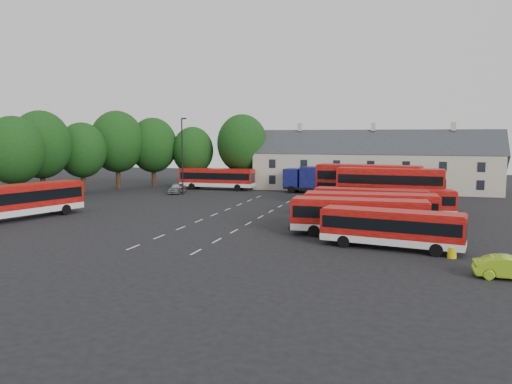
# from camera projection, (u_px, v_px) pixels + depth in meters

# --- Properties ---
(ground) EXTENTS (140.00, 140.00, 0.00)m
(ground) POSITION_uv_depth(u_px,v_px,m) (207.00, 218.00, 49.74)
(ground) COLOR black
(ground) RESTS_ON ground
(lane_markings) EXTENTS (5.15, 33.80, 0.01)m
(lane_markings) POSITION_uv_depth(u_px,v_px,m) (237.00, 216.00, 50.92)
(lane_markings) COLOR beige
(lane_markings) RESTS_ON ground
(treeline) EXTENTS (29.92, 32.59, 12.01)m
(treeline) POSITION_uv_depth(u_px,v_px,m) (127.00, 146.00, 73.42)
(treeline) COLOR black
(treeline) RESTS_ON ground
(terrace_houses) EXTENTS (35.70, 7.13, 10.06)m
(terrace_houses) POSITION_uv_depth(u_px,v_px,m) (372.00, 165.00, 73.76)
(terrace_houses) COLOR beige
(terrace_houses) RESTS_ON ground
(bus_row_a) EXTENTS (10.21, 3.74, 2.82)m
(bus_row_a) POSITION_uv_depth(u_px,v_px,m) (391.00, 226.00, 35.70)
(bus_row_a) COLOR silver
(bus_row_a) RESTS_ON ground
(bus_row_b) EXTENTS (10.94, 3.04, 3.06)m
(bus_row_b) POSITION_uv_depth(u_px,v_px,m) (359.00, 214.00, 40.22)
(bus_row_b) COLOR silver
(bus_row_b) RESTS_ON ground
(bus_row_c) EXTENTS (11.47, 3.49, 3.19)m
(bus_row_c) POSITION_uv_depth(u_px,v_px,m) (370.00, 208.00, 43.06)
(bus_row_c) COLOR silver
(bus_row_c) RESTS_ON ground
(bus_row_d) EXTENTS (10.77, 2.66, 3.03)m
(bus_row_d) POSITION_uv_depth(u_px,v_px,m) (370.00, 201.00, 48.19)
(bus_row_d) COLOR silver
(bus_row_d) RESTS_ON ground
(bus_row_e) EXTENTS (10.38, 3.69, 2.87)m
(bus_row_e) POSITION_uv_depth(u_px,v_px,m) (401.00, 201.00, 49.29)
(bus_row_e) COLOR silver
(bus_row_e) RESTS_ON ground
(bus_dd_south) EXTENTS (11.43, 3.28, 4.63)m
(bus_dd_south) POSITION_uv_depth(u_px,v_px,m) (390.00, 186.00, 54.28)
(bus_dd_south) COLOR silver
(bus_dd_south) RESTS_ON ground
(bus_dd_north) EXTENTS (12.02, 4.30, 4.82)m
(bus_dd_north) POSITION_uv_depth(u_px,v_px,m) (368.00, 183.00, 57.23)
(bus_dd_north) COLOR silver
(bus_dd_north) RESTS_ON ground
(bus_west) EXTENTS (6.07, 12.37, 3.42)m
(bus_west) POSITION_uv_depth(u_px,v_px,m) (23.00, 198.00, 48.69)
(bus_west) COLOR silver
(bus_west) RESTS_ON ground
(bus_north) EXTENTS (11.40, 3.00, 3.20)m
(bus_north) POSITION_uv_depth(u_px,v_px,m) (217.00, 177.00, 75.67)
(bus_north) COLOR silver
(bus_north) RESTS_ON ground
(box_truck) EXTENTS (8.83, 3.48, 3.77)m
(box_truck) POSITION_uv_depth(u_px,v_px,m) (315.00, 179.00, 70.67)
(box_truck) COLOR black
(box_truck) RESTS_ON ground
(silver_car) EXTENTS (2.18, 4.37, 1.43)m
(silver_car) POSITION_uv_depth(u_px,v_px,m) (177.00, 188.00, 70.77)
(silver_car) COLOR #B2B6BA
(silver_car) RESTS_ON ground
(lime_car) EXTENTS (3.96, 1.43, 1.30)m
(lime_car) POSITION_uv_depth(u_px,v_px,m) (510.00, 268.00, 28.30)
(lime_car) COLOR #95C51E
(lime_car) RESTS_ON ground
(grit_bin) EXTENTS (0.60, 0.60, 0.75)m
(grit_bin) POSITION_uv_depth(u_px,v_px,m) (452.00, 252.00, 33.21)
(grit_bin) COLOR yellow
(grit_bin) RESTS_ON ground
(lamppost) EXTENTS (0.74, 0.39, 10.57)m
(lamppost) POSITION_uv_depth(u_px,v_px,m) (182.00, 154.00, 68.19)
(lamppost) COLOR black
(lamppost) RESTS_ON ground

